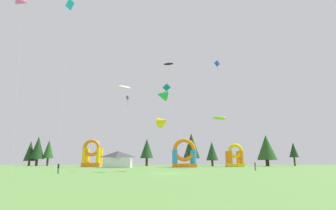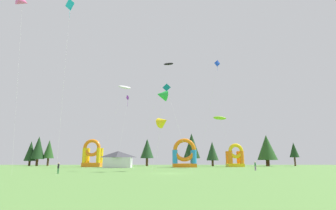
{
  "view_description": "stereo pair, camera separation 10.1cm",
  "coord_description": "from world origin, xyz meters",
  "px_view_note": "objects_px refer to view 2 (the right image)",
  "views": [
    {
      "loc": [
        -0.38,
        -39.19,
        2.03
      ],
      "look_at": [
        0.0,
        7.61,
        11.67
      ],
      "focal_mm": 28.18,
      "sensor_mm": 36.0,
      "label": 1
    },
    {
      "loc": [
        -0.28,
        -39.19,
        2.03
      ],
      "look_at": [
        0.0,
        7.61,
        11.67
      ],
      "focal_mm": 28.18,
      "sensor_mm": 36.0,
      "label": 2
    }
  ],
  "objects_px": {
    "person_left_edge": "(255,165)",
    "inflatable_yellow_castle": "(184,157)",
    "kite_cyan_diamond": "(71,6)",
    "person_near_camera": "(58,167)",
    "kite_white_parafoil": "(124,87)",
    "kite_lime_parafoil": "(220,118)",
    "kite_green_delta": "(162,95)",
    "inflatable_orange_dome": "(235,158)",
    "kite_teal_diamond": "(167,89)",
    "festival_tent": "(118,159)",
    "kite_black_parafoil": "(168,64)",
    "kite_purple_diamond": "(128,98)",
    "inflatable_blue_arch": "(92,156)",
    "kite_yellow_delta": "(163,122)",
    "kite_blue_diamond": "(217,64)",
    "kite_pink_delta": "(23,1)"
  },
  "relations": [
    {
      "from": "kite_blue_diamond",
      "to": "festival_tent",
      "type": "distance_m",
      "value": 33.65
    },
    {
      "from": "kite_cyan_diamond",
      "to": "inflatable_blue_arch",
      "type": "xyz_separation_m",
      "value": [
        -4.69,
        34.5,
        -23.11
      ]
    },
    {
      "from": "kite_teal_diamond",
      "to": "kite_black_parafoil",
      "type": "xyz_separation_m",
      "value": [
        0.3,
        2.92,
        5.72
      ]
    },
    {
      "from": "person_left_edge",
      "to": "kite_teal_diamond",
      "type": "bearing_deg",
      "value": 175.13
    },
    {
      "from": "inflatable_orange_dome",
      "to": "inflatable_blue_arch",
      "type": "height_order",
      "value": "inflatable_blue_arch"
    },
    {
      "from": "kite_black_parafoil",
      "to": "inflatable_orange_dome",
      "type": "distance_m",
      "value": 35.55
    },
    {
      "from": "person_near_camera",
      "to": "kite_cyan_diamond",
      "type": "bearing_deg",
      "value": -135.45
    },
    {
      "from": "kite_white_parafoil",
      "to": "kite_lime_parafoil",
      "type": "relative_size",
      "value": 1.73
    },
    {
      "from": "kite_white_parafoil",
      "to": "person_left_edge",
      "type": "xyz_separation_m",
      "value": [
        27.22,
        -17.76,
        -19.57
      ]
    },
    {
      "from": "kite_purple_diamond",
      "to": "kite_green_delta",
      "type": "height_order",
      "value": "kite_purple_diamond"
    },
    {
      "from": "kite_yellow_delta",
      "to": "festival_tent",
      "type": "xyz_separation_m",
      "value": [
        -11.24,
        19.12,
        -6.58
      ]
    },
    {
      "from": "kite_cyan_diamond",
      "to": "inflatable_orange_dome",
      "type": "bearing_deg",
      "value": 45.94
    },
    {
      "from": "kite_teal_diamond",
      "to": "inflatable_blue_arch",
      "type": "height_order",
      "value": "kite_teal_diamond"
    },
    {
      "from": "person_near_camera",
      "to": "kite_yellow_delta",
      "type": "bearing_deg",
      "value": -28.06
    },
    {
      "from": "person_left_edge",
      "to": "inflatable_blue_arch",
      "type": "xyz_separation_m",
      "value": [
        -36.15,
        23.4,
        1.83
      ]
    },
    {
      "from": "kite_blue_diamond",
      "to": "person_left_edge",
      "type": "height_order",
      "value": "kite_blue_diamond"
    },
    {
      "from": "kite_yellow_delta",
      "to": "kite_blue_diamond",
      "type": "bearing_deg",
      "value": 48.46
    },
    {
      "from": "inflatable_orange_dome",
      "to": "festival_tent",
      "type": "relative_size",
      "value": 0.94
    },
    {
      "from": "kite_teal_diamond",
      "to": "person_near_camera",
      "type": "relative_size",
      "value": 9.73
    },
    {
      "from": "kite_lime_parafoil",
      "to": "person_left_edge",
      "type": "bearing_deg",
      "value": -74.59
    },
    {
      "from": "kite_green_delta",
      "to": "inflatable_orange_dome",
      "type": "xyz_separation_m",
      "value": [
        19.57,
        28.18,
        -10.68
      ]
    },
    {
      "from": "inflatable_blue_arch",
      "to": "person_near_camera",
      "type": "bearing_deg",
      "value": -82.31
    },
    {
      "from": "kite_cyan_diamond",
      "to": "inflatable_orange_dome",
      "type": "distance_m",
      "value": 54.28
    },
    {
      "from": "kite_blue_diamond",
      "to": "inflatable_blue_arch",
      "type": "xyz_separation_m",
      "value": [
        -32.48,
        11.27,
        -22.04
      ]
    },
    {
      "from": "kite_black_parafoil",
      "to": "kite_yellow_delta",
      "type": "relative_size",
      "value": 2.12
    },
    {
      "from": "person_left_edge",
      "to": "inflatable_blue_arch",
      "type": "height_order",
      "value": "inflatable_blue_arch"
    },
    {
      "from": "festival_tent",
      "to": "kite_black_parafoil",
      "type": "bearing_deg",
      "value": -54.71
    },
    {
      "from": "person_near_camera",
      "to": "kite_pink_delta",
      "type": "bearing_deg",
      "value": 122.64
    },
    {
      "from": "kite_green_delta",
      "to": "inflatable_blue_arch",
      "type": "distance_m",
      "value": 35.07
    },
    {
      "from": "kite_teal_diamond",
      "to": "person_near_camera",
      "type": "xyz_separation_m",
      "value": [
        -15.47,
        -6.8,
        -13.43
      ]
    },
    {
      "from": "kite_cyan_diamond",
      "to": "person_near_camera",
      "type": "bearing_deg",
      "value": 100.32
    },
    {
      "from": "person_left_edge",
      "to": "inflatable_yellow_castle",
      "type": "bearing_deg",
      "value": 102.3
    },
    {
      "from": "kite_purple_diamond",
      "to": "kite_lime_parafoil",
      "type": "bearing_deg",
      "value": -22.92
    },
    {
      "from": "person_left_edge",
      "to": "inflatable_orange_dome",
      "type": "bearing_deg",
      "value": 66.37
    },
    {
      "from": "kite_teal_diamond",
      "to": "inflatable_yellow_castle",
      "type": "height_order",
      "value": "kite_teal_diamond"
    },
    {
      "from": "kite_black_parafoil",
      "to": "kite_yellow_delta",
      "type": "height_order",
      "value": "kite_black_parafoil"
    },
    {
      "from": "kite_yellow_delta",
      "to": "inflatable_blue_arch",
      "type": "distance_m",
      "value": 32.97
    },
    {
      "from": "kite_white_parafoil",
      "to": "person_near_camera",
      "type": "height_order",
      "value": "kite_white_parafoil"
    },
    {
      "from": "kite_pink_delta",
      "to": "festival_tent",
      "type": "distance_m",
      "value": 38.62
    },
    {
      "from": "kite_purple_diamond",
      "to": "festival_tent",
      "type": "relative_size",
      "value": 2.94
    },
    {
      "from": "kite_pink_delta",
      "to": "kite_purple_diamond",
      "type": "bearing_deg",
      "value": 68.73
    },
    {
      "from": "kite_white_parafoil",
      "to": "inflatable_yellow_castle",
      "type": "bearing_deg",
      "value": 8.53
    },
    {
      "from": "inflatable_orange_dome",
      "to": "festival_tent",
      "type": "distance_m",
      "value": 31.47
    },
    {
      "from": "kite_pink_delta",
      "to": "festival_tent",
      "type": "relative_size",
      "value": 4.27
    },
    {
      "from": "kite_purple_diamond",
      "to": "festival_tent",
      "type": "height_order",
      "value": "kite_purple_diamond"
    },
    {
      "from": "person_left_edge",
      "to": "inflatable_yellow_castle",
      "type": "relative_size",
      "value": 0.22
    },
    {
      "from": "kite_green_delta",
      "to": "festival_tent",
      "type": "distance_m",
      "value": 25.86
    },
    {
      "from": "kite_blue_diamond",
      "to": "kite_yellow_delta",
      "type": "xyz_separation_m",
      "value": [
        -13.08,
        -14.76,
        -16.27
      ]
    },
    {
      "from": "kite_purple_diamond",
      "to": "inflatable_yellow_castle",
      "type": "xyz_separation_m",
      "value": [
        15.4,
        -2.55,
        -16.02
      ]
    },
    {
      "from": "kite_green_delta",
      "to": "kite_cyan_diamond",
      "type": "bearing_deg",
      "value": -154.25
    }
  ]
}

